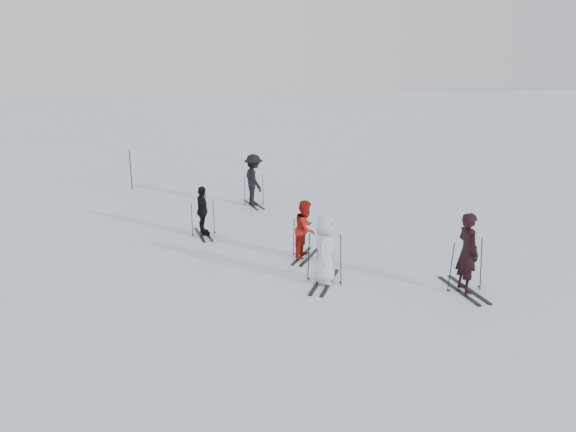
% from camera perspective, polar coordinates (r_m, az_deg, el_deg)
% --- Properties ---
extents(ground, '(120.00, 120.00, 0.00)m').
position_cam_1_polar(ground, '(15.97, 0.76, -4.44)').
color(ground, silver).
rests_on(ground, ground).
extents(skier_near_dark, '(0.51, 0.75, 1.97)m').
position_cam_1_polar(skier_near_dark, '(14.30, 17.76, -3.61)').
color(skier_near_dark, black).
rests_on(skier_near_dark, ground).
extents(skier_red, '(0.96, 1.01, 1.65)m').
position_cam_1_polar(skier_red, '(15.90, 1.80, -1.39)').
color(skier_red, '#A91C13').
rests_on(skier_red, ground).
extents(skier_grey, '(0.91, 1.02, 1.76)m').
position_cam_1_polar(skier_grey, '(14.16, 3.76, -3.49)').
color(skier_grey, silver).
rests_on(skier_grey, ground).
extents(skier_uphill_left, '(0.50, 0.97, 1.58)m').
position_cam_1_polar(skier_uphill_left, '(18.01, -8.67, 0.46)').
color(skier_uphill_left, black).
rests_on(skier_uphill_left, ground).
extents(skier_uphill_far, '(0.92, 1.35, 1.93)m').
position_cam_1_polar(skier_uphill_far, '(21.35, -3.51, 3.65)').
color(skier_uphill_far, black).
rests_on(skier_uphill_far, ground).
extents(skis_near_dark, '(1.92, 1.10, 1.36)m').
position_cam_1_polar(skis_near_dark, '(14.40, 17.65, -4.75)').
color(skis_near_dark, black).
rests_on(skis_near_dark, ground).
extents(skis_red, '(1.80, 1.58, 1.16)m').
position_cam_1_polar(skis_red, '(15.97, 1.79, -2.22)').
color(skis_red, black).
rests_on(skis_red, ground).
extents(skis_grey, '(2.11, 1.77, 1.36)m').
position_cam_1_polar(skis_grey, '(14.22, 3.74, -4.24)').
color(skis_grey, black).
rests_on(skis_grey, ground).
extents(skis_uphill_left, '(1.66, 1.03, 1.14)m').
position_cam_1_polar(skis_uphill_left, '(18.07, -8.64, -0.20)').
color(skis_uphill_left, black).
rests_on(skis_uphill_left, ground).
extents(skis_uphill_far, '(1.77, 1.14, 1.20)m').
position_cam_1_polar(skis_uphill_far, '(21.43, -3.49, 2.69)').
color(skis_uphill_far, black).
rests_on(skis_uphill_far, ground).
extents(piste_marker, '(0.05, 0.05, 1.71)m').
position_cam_1_polar(piste_marker, '(24.66, -15.69, 4.55)').
color(piste_marker, black).
rests_on(piste_marker, ground).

